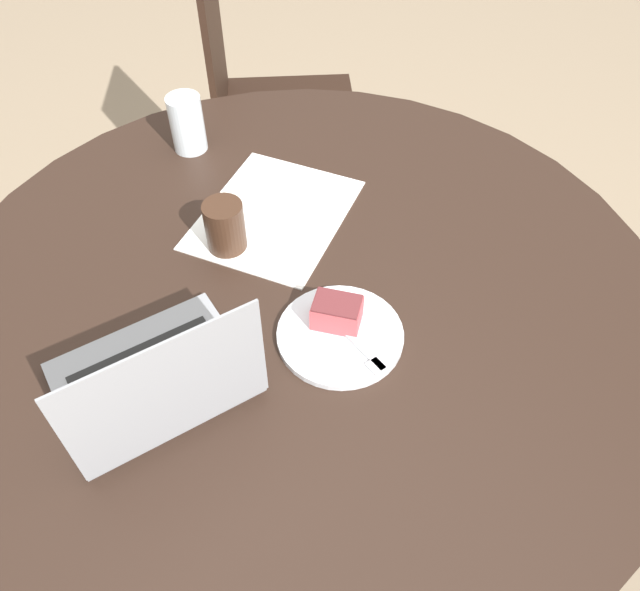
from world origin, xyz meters
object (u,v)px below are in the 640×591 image
(chair, at_px, (264,103))
(plate, at_px, (340,335))
(laptop, at_px, (157,380))
(coffee_glass, at_px, (225,227))

(chair, relative_size, plate, 4.49)
(chair, bearing_deg, plate, 7.21)
(chair, xyz_separation_m, plate, (-0.41, -1.00, 0.21))
(laptop, bearing_deg, chair, 54.28)
(chair, height_order, plate, chair)
(coffee_glass, bearing_deg, laptop, -135.86)
(coffee_glass, height_order, laptop, laptop)
(plate, bearing_deg, chair, 67.46)
(coffee_glass, xyz_separation_m, laptop, (-0.25, -0.24, -0.01))
(chair, height_order, laptop, chair)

